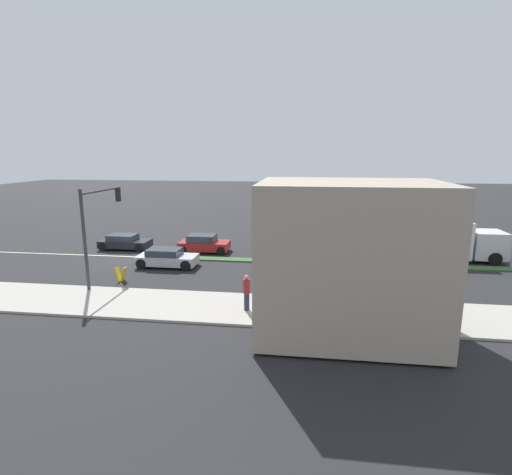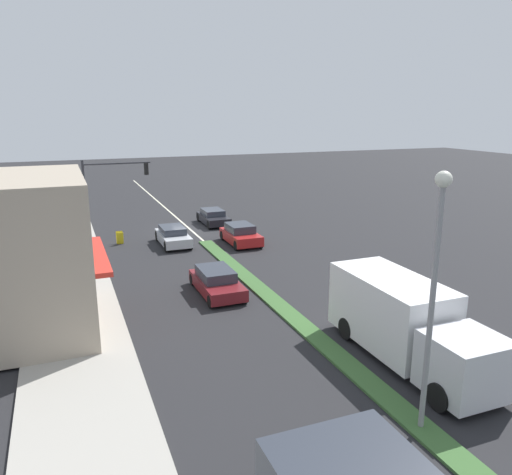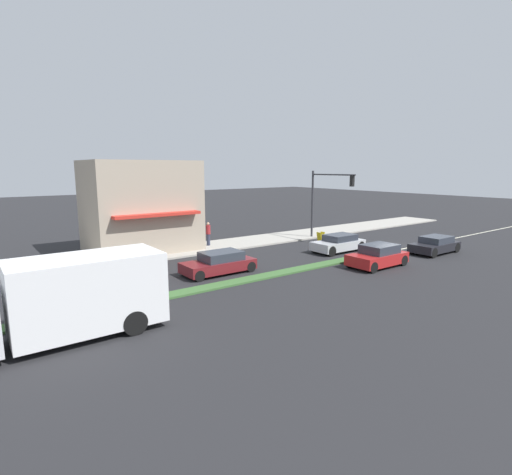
{
  "view_description": "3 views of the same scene",
  "coord_description": "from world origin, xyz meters",
  "views": [
    {
      "loc": [
        27.28,
        13.31,
        7.59
      ],
      "look_at": [
        0.0,
        9.66,
        1.73
      ],
      "focal_mm": 28.0,
      "sensor_mm": 36.0,
      "label": 1
    },
    {
      "loc": [
        9.09,
        36.59,
        8.95
      ],
      "look_at": [
        -0.29,
        12.94,
        2.44
      ],
      "focal_mm": 35.0,
      "sensor_mm": 36.0,
      "label": 2
    },
    {
      "loc": [
        -16.81,
        25.4,
        5.93
      ],
      "look_at": [
        0.06,
        12.83,
        2.27
      ],
      "focal_mm": 28.0,
      "sensor_mm": 36.0,
      "label": 3
    }
  ],
  "objects": [
    {
      "name": "sedan_dark",
      "position": [
        -2.2,
        -1.26,
        0.59
      ],
      "size": [
        1.82,
        3.93,
        1.19
      ],
      "color": "black",
      "rests_on": "ground"
    },
    {
      "name": "ground_plane",
      "position": [
        0.0,
        18.0,
        0.0
      ],
      "size": [
        160.0,
        160.0,
        0.0
      ],
      "primitive_type": "plane",
      "color": "#232326"
    },
    {
      "name": "lane_marking_center",
      "position": [
        0.0,
        0.0,
        0.0
      ],
      "size": [
        0.16,
        60.0,
        0.01
      ],
      "primitive_type": "cube",
      "color": "beige",
      "rests_on": "ground"
    },
    {
      "name": "pedestrian",
      "position": [
        9.32,
        10.45,
        1.05
      ],
      "size": [
        0.34,
        0.34,
        1.77
      ],
      "color": "#282D42",
      "rests_on": "sidewalk_right"
    },
    {
      "name": "sedan_maroon",
      "position": [
        2.2,
        13.86,
        0.6
      ],
      "size": [
        1.86,
        4.17,
        1.25
      ],
      "color": "maroon",
      "rests_on": "ground"
    },
    {
      "name": "delivery_truck",
      "position": [
        -2.2,
        22.92,
        1.47
      ],
      "size": [
        2.44,
        7.5,
        2.87
      ],
      "color": "silver",
      "rests_on": "ground"
    },
    {
      "name": "building_corner_store",
      "position": [
        10.86,
        15.0,
        3.29
      ],
      "size": [
        6.04,
        7.36,
        6.34
      ],
      "color": "tan",
      "rests_on": "sidewalk_right"
    },
    {
      "name": "traffic_signal_main",
      "position": [
        6.12,
        1.25,
        3.9
      ],
      "size": [
        4.59,
        0.34,
        5.6
      ],
      "color": "#333338",
      "rests_on": "sidewalk_right"
    },
    {
      "name": "sidewalk_right",
      "position": [
        9.0,
        18.5,
        0.06
      ],
      "size": [
        4.0,
        73.0,
        0.12
      ],
      "primitive_type": "cube",
      "color": "#A8A399",
      "rests_on": "ground"
    },
    {
      "name": "hatchback_red",
      "position": [
        -2.2,
        5.26,
        0.65
      ],
      "size": [
        1.91,
        3.83,
        1.35
      ],
      "color": "#AD1E1E",
      "rests_on": "ground"
    },
    {
      "name": "median_strip",
      "position": [
        0.0,
        27.0,
        0.05
      ],
      "size": [
        0.9,
        46.0,
        0.1
      ],
      "primitive_type": "cube",
      "color": "#3D6633",
      "rests_on": "ground"
    },
    {
      "name": "warning_aframe_sign",
      "position": [
        5.56,
        2.21,
        0.43
      ],
      "size": [
        0.45,
        0.53,
        0.84
      ],
      "color": "yellow",
      "rests_on": "ground"
    },
    {
      "name": "sedan_silver",
      "position": [
        2.2,
        3.85,
        0.61
      ],
      "size": [
        1.81,
        3.98,
        1.25
      ],
      "color": "#B7BABF",
      "rests_on": "ground"
    },
    {
      "name": "street_lamp",
      "position": [
        0.0,
        26.61,
        4.78
      ],
      "size": [
        0.44,
        0.44,
        7.37
      ],
      "color": "gray",
      "rests_on": "median_strip"
    }
  ]
}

